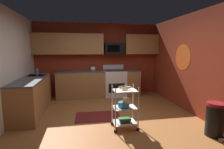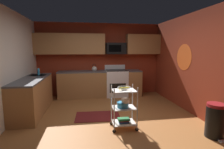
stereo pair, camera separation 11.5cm
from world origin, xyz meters
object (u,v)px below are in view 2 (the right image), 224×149
(mixing_bowl_small, at_px, (126,100))
(rolling_cart, at_px, (124,108))
(microwave, at_px, (116,48))
(kettle, at_px, (94,69))
(fruit_bowl, at_px, (124,88))
(dish_soap_bottle, at_px, (39,72))
(oven_range, at_px, (116,83))
(mixing_bowl_large, at_px, (123,105))
(book_stack, at_px, (124,120))
(trash_can, at_px, (215,121))

(mixing_bowl_small, bearing_deg, rolling_cart, 127.09)
(microwave, distance_m, rolling_cart, 3.03)
(kettle, bearing_deg, mixing_bowl_small, -79.51)
(microwave, bearing_deg, fruit_bowl, -96.43)
(mixing_bowl_small, xyz_separation_m, dish_soap_bottle, (-2.16, 1.90, 0.40))
(mixing_bowl_small, relative_size, dish_soap_bottle, 0.91)
(oven_range, height_order, mixing_bowl_large, oven_range)
(oven_range, height_order, book_stack, oven_range)
(oven_range, bearing_deg, trash_can, -67.99)
(fruit_bowl, xyz_separation_m, mixing_bowl_large, (-0.02, 0.00, -0.36))
(mixing_bowl_small, bearing_deg, book_stack, 127.09)
(kettle, bearing_deg, trash_can, -57.28)
(fruit_bowl, xyz_separation_m, mixing_bowl_small, (0.03, -0.04, -0.26))
(mixing_bowl_large, distance_m, trash_can, 1.79)
(microwave, relative_size, rolling_cart, 0.77)
(oven_range, bearing_deg, book_stack, -96.69)
(microwave, height_order, rolling_cart, microwave)
(microwave, distance_m, book_stack, 3.16)
(mixing_bowl_small, xyz_separation_m, trash_can, (1.61, -0.60, -0.29))
(oven_range, xyz_separation_m, book_stack, (-0.31, -2.64, -0.31))
(mixing_bowl_small, relative_size, kettle, 0.69)
(mixing_bowl_large, height_order, kettle, kettle)
(fruit_bowl, relative_size, kettle, 1.03)
(rolling_cart, relative_size, dish_soap_bottle, 4.57)
(rolling_cart, bearing_deg, mixing_bowl_large, 180.00)
(kettle, xyz_separation_m, dish_soap_bottle, (-1.67, -0.77, 0.02))
(fruit_bowl, distance_m, mixing_bowl_large, 0.36)
(oven_range, bearing_deg, microwave, 90.26)
(rolling_cart, distance_m, book_stack, 0.28)
(mixing_bowl_large, bearing_deg, microwave, 83.14)
(oven_range, relative_size, microwave, 1.57)
(rolling_cart, bearing_deg, fruit_bowl, 116.57)
(rolling_cart, bearing_deg, mixing_bowl_small, -52.91)
(microwave, distance_m, trash_can, 3.88)
(oven_range, distance_m, dish_soap_bottle, 2.62)
(fruit_bowl, height_order, dish_soap_bottle, dish_soap_bottle)
(dish_soap_bottle, bearing_deg, book_stack, -41.16)
(microwave, bearing_deg, dish_soap_bottle, -160.28)
(mixing_bowl_large, distance_m, dish_soap_bottle, 2.87)
(book_stack, distance_m, dish_soap_bottle, 2.96)
(oven_range, relative_size, mixing_bowl_large, 4.37)
(book_stack, bearing_deg, rolling_cart, 180.00)
(microwave, height_order, trash_can, microwave)
(trash_can, bearing_deg, rolling_cart, 158.67)
(microwave, relative_size, mixing_bowl_large, 2.78)
(microwave, xyz_separation_m, book_stack, (-0.31, -2.74, -1.53))
(rolling_cart, bearing_deg, book_stack, 0.00)
(trash_can, bearing_deg, kettle, 122.72)
(fruit_bowl, bearing_deg, book_stack, -45.00)
(fruit_bowl, bearing_deg, microwave, 83.57)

